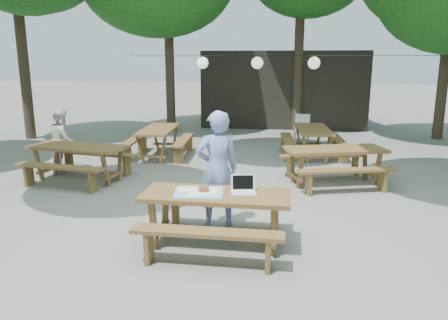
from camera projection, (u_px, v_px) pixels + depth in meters
name	position (u px, v px, depth m)	size (l,w,h in m)	color
ground	(238.00, 214.00, 7.25)	(80.00, 80.00, 0.00)	slate
pavilion	(284.00, 88.00, 16.96)	(6.00, 3.00, 2.80)	black
main_picnic_table	(216.00, 219.00, 5.97)	(2.00, 1.58, 0.75)	brown
picnic_table_nw	(79.00, 163.00, 9.17)	(2.11, 1.85, 0.75)	brown
picnic_table_ne	(334.00, 165.00, 8.93)	(2.27, 2.06, 0.75)	brown
picnic_table_far_w	(159.00, 142.00, 11.44)	(1.72, 2.06, 0.75)	brown
picnic_table_far_e	(313.00, 142.00, 11.47)	(1.75, 2.06, 0.75)	brown
woman	(217.00, 170.00, 6.56)	(0.65, 0.43, 1.79)	#758ED6
second_person	(63.00, 140.00, 9.98)	(0.69, 0.54, 1.43)	white
plastic_chair	(301.00, 136.00, 13.06)	(0.48, 0.48, 0.90)	white
laptop	(243.00, 188.00, 5.91)	(0.37, 0.32, 0.24)	white
tabletop_clutter	(200.00, 191.00, 5.92)	(0.72, 0.63, 0.08)	#3A88C8
paper_lanterns	(258.00, 63.00, 12.51)	(9.00, 0.34, 0.38)	black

